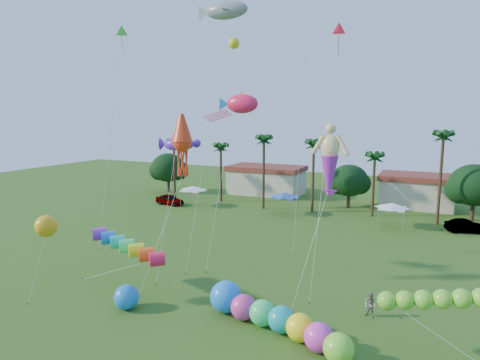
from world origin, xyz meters
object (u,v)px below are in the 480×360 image
at_px(spectator_b, 370,305).
at_px(blue_ball, 127,297).
at_px(caterpillar_inflatable, 271,317).
at_px(car_b, 467,226).
at_px(car_a, 170,200).

relative_size(spectator_b, blue_ball, 0.99).
distance_m(caterpillar_inflatable, blue_ball, 10.46).
relative_size(car_b, caterpillar_inflatable, 0.43).
height_order(spectator_b, blue_ball, blue_ball).
height_order(car_b, blue_ball, blue_ball).
relative_size(caterpillar_inflatable, blue_ball, 6.07).
distance_m(spectator_b, caterpillar_inflatable, 7.10).
bearing_deg(caterpillar_inflatable, car_a, 151.40).
distance_m(car_a, spectator_b, 41.05).
relative_size(car_b, spectator_b, 2.65).
distance_m(car_b, blue_ball, 39.51).
bearing_deg(spectator_b, car_a, 166.98).
relative_size(car_b, blue_ball, 2.61).
distance_m(car_a, car_b, 40.03).
relative_size(car_a, blue_ball, 2.59).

